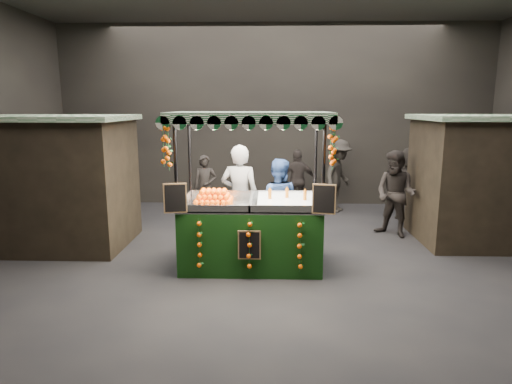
{
  "coord_description": "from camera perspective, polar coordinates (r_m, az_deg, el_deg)",
  "views": [
    {
      "loc": [
        -0.13,
        -7.54,
        2.78
      ],
      "look_at": [
        -0.37,
        0.34,
        1.24
      ],
      "focal_mm": 31.03,
      "sensor_mm": 36.0,
      "label": 1
    }
  ],
  "objects": [
    {
      "name": "shopper_0",
      "position": [
        11.07,
        -6.55,
        0.65
      ],
      "size": [
        0.6,
        0.41,
        1.59
      ],
      "rotation": [
        0.0,
        0.0,
        0.06
      ],
      "color": "black",
      "rests_on": "ground"
    },
    {
      "name": "juice_stall",
      "position": [
        7.66,
        -0.57,
        -3.67
      ],
      "size": [
        2.77,
        1.63,
        2.68
      ],
      "color": "black",
      "rests_on": "ground"
    },
    {
      "name": "vendor_blue",
      "position": [
        8.76,
        2.81,
        -1.44
      ],
      "size": [
        0.97,
        0.81,
        1.77
      ],
      "rotation": [
        0.0,
        0.0,
        2.96
      ],
      "color": "navy",
      "rests_on": "ground"
    },
    {
      "name": "shopper_1",
      "position": [
        9.9,
        17.54,
        -0.25
      ],
      "size": [
        1.14,
        1.13,
        1.86
      ],
      "rotation": [
        0.0,
        0.0,
        -0.74
      ],
      "color": "black",
      "rests_on": "ground"
    },
    {
      "name": "neighbour_stall_left",
      "position": [
        9.66,
        -24.5,
        1.3
      ],
      "size": [
        3.0,
        2.2,
        2.6
      ],
      "color": "black",
      "rests_on": "ground"
    },
    {
      "name": "neighbour_stall_right",
      "position": [
        10.22,
        28.05,
        1.47
      ],
      "size": [
        3.0,
        2.2,
        2.6
      ],
      "color": "black",
      "rests_on": "ground"
    },
    {
      "name": "shopper_3",
      "position": [
        11.91,
        10.56,
        2.07
      ],
      "size": [
        1.24,
        1.43,
        1.92
      ],
      "rotation": [
        0.0,
        0.0,
        1.04
      ],
      "color": "black",
      "rests_on": "ground"
    },
    {
      "name": "shopper_5",
      "position": [
        11.47,
        19.18,
        1.03
      ],
      "size": [
        1.49,
        1.63,
        1.81
      ],
      "rotation": [
        0.0,
        0.0,
        2.27
      ],
      "color": "#2E2925",
      "rests_on": "ground"
    },
    {
      "name": "market_hall",
      "position": [
        7.57,
        2.82,
        15.61
      ],
      "size": [
        12.1,
        10.1,
        5.05
      ],
      "color": "black",
      "rests_on": "ground"
    },
    {
      "name": "ground",
      "position": [
        8.04,
        2.59,
        -9.19
      ],
      "size": [
        12.0,
        12.0,
        0.0
      ],
      "primitive_type": "plane",
      "color": "black",
      "rests_on": "ground"
    },
    {
      "name": "shopper_4",
      "position": [
        12.56,
        -18.64,
        1.18
      ],
      "size": [
        0.81,
        0.6,
        1.51
      ],
      "rotation": [
        0.0,
        0.0,
        3.32
      ],
      "color": "black",
      "rests_on": "ground"
    },
    {
      "name": "shopper_2",
      "position": [
        11.8,
        5.4,
        1.48
      ],
      "size": [
        0.99,
        0.46,
        1.66
      ],
      "rotation": [
        0.0,
        0.0,
        3.2
      ],
      "color": "#2E2825",
      "rests_on": "ground"
    },
    {
      "name": "vendor_grey",
      "position": [
        8.6,
        -2.11,
        -0.71
      ],
      "size": [
        0.81,
        0.59,
        2.06
      ],
      "rotation": [
        0.0,
        0.0,
        3.0
      ],
      "color": "slate",
      "rests_on": "ground"
    }
  ]
}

